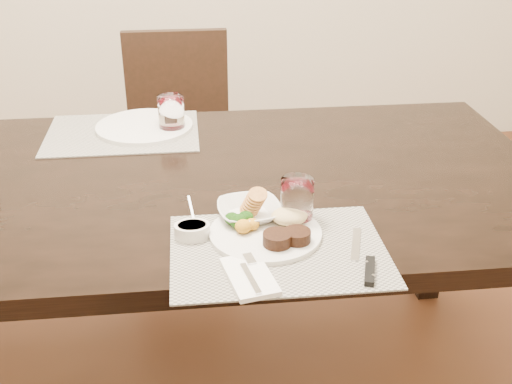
{
  "coord_description": "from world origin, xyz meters",
  "views": [
    {
      "loc": [
        0.04,
        -1.54,
        1.49
      ],
      "look_at": [
        0.19,
        -0.24,
        0.82
      ],
      "focal_mm": 45.0,
      "sensor_mm": 36.0,
      "label": 1
    }
  ],
  "objects": [
    {
      "name": "wine_glass_far",
      "position": [
        -0.01,
        0.33,
        0.8
      ],
      "size": [
        0.08,
        0.08,
        0.11
      ],
      "rotation": [
        0.0,
        0.0,
        -0.01
      ],
      "color": "white",
      "rests_on": "placemat_far"
    },
    {
      "name": "placemat_far",
      "position": [
        -0.16,
        0.33,
        0.75
      ],
      "size": [
        0.46,
        0.34,
        0.0
      ],
      "primitive_type": "cube",
      "color": "gray",
      "rests_on": "dining_table"
    },
    {
      "name": "cracker_bowl",
      "position": [
        0.17,
        -0.25,
        0.77
      ],
      "size": [
        0.16,
        0.16,
        0.06
      ],
      "rotation": [
        0.0,
        0.0,
        0.1
      ],
      "color": "silver",
      "rests_on": "placemat_near"
    },
    {
      "name": "steak_knife",
      "position": [
        0.39,
        -0.47,
        0.76
      ],
      "size": [
        0.06,
        0.23,
        0.01
      ],
      "rotation": [
        0.0,
        0.0,
        -0.29
      ],
      "color": "silver",
      "rests_on": "placemat_near"
    },
    {
      "name": "wine_glass_near",
      "position": [
        0.28,
        -0.26,
        0.8
      ],
      "size": [
        0.08,
        0.08,
        0.1
      ],
      "rotation": [
        0.0,
        0.0,
        -0.33
      ],
      "color": "white",
      "rests_on": "placemat_near"
    },
    {
      "name": "sauce_ramekin",
      "position": [
        0.04,
        -0.31,
        0.77
      ],
      "size": [
        0.08,
        0.12,
        0.06
      ],
      "rotation": [
        0.0,
        0.0,
        0.19
      ],
      "color": "silver",
      "rests_on": "placemat_near"
    },
    {
      "name": "far_plate",
      "position": [
        -0.1,
        0.36,
        0.76
      ],
      "size": [
        0.3,
        0.3,
        0.01
      ],
      "primitive_type": "cylinder",
      "color": "silver",
      "rests_on": "placemat_far"
    },
    {
      "name": "napkin_fork",
      "position": [
        0.15,
        -0.48,
        0.76
      ],
      "size": [
        0.11,
        0.16,
        0.01
      ],
      "rotation": [
        0.0,
        0.0,
        0.21
      ],
      "color": "white",
      "rests_on": "placemat_near"
    },
    {
      "name": "dinner_plate",
      "position": [
        0.21,
        -0.33,
        0.77
      ],
      "size": [
        0.25,
        0.25,
        0.04
      ],
      "rotation": [
        0.0,
        0.0,
        0.16
      ],
      "color": "silver",
      "rests_on": "placemat_near"
    },
    {
      "name": "placemat_near",
      "position": [
        0.22,
        -0.39,
        0.75
      ],
      "size": [
        0.46,
        0.34,
        0.0
      ],
      "primitive_type": "cube",
      "color": "gray",
      "rests_on": "dining_table"
    },
    {
      "name": "dining_table",
      "position": [
        0.0,
        0.0,
        0.67
      ],
      "size": [
        2.0,
        1.0,
        0.75
      ],
      "color": "black",
      "rests_on": "ground"
    },
    {
      "name": "chair_far",
      "position": [
        0.0,
        0.93,
        0.5
      ],
      "size": [
        0.42,
        0.42,
        0.9
      ],
      "color": "black",
      "rests_on": "ground"
    }
  ]
}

